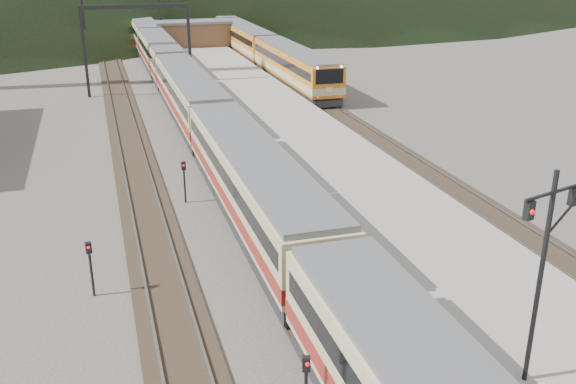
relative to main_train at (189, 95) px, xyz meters
name	(u,v)px	position (x,y,z in m)	size (l,w,h in m)	color
track_main	(199,132)	(0.00, -3.76, -1.99)	(2.60, 200.00, 0.23)	black
track_far	(128,138)	(-5.00, -3.76, -1.99)	(2.60, 200.00, 0.23)	black
track_second	(346,121)	(11.50, -3.76, -1.99)	(2.60, 200.00, 0.23)	black
platform	(280,128)	(5.60, -5.76, -1.56)	(8.00, 100.00, 1.00)	gray
gantry_near	(137,32)	(-2.85, 11.24, 3.53)	(9.55, 0.25, 8.00)	black
gantry_far	(122,9)	(-2.85, 36.24, 3.53)	(9.55, 0.25, 8.00)	black
station_shed	(193,33)	(5.60, 34.24, 0.51)	(9.40, 4.40, 3.10)	brown
main_train	(189,95)	(0.00, 0.00, 0.00)	(2.99, 102.69, 3.66)	tan
second_train	(246,40)	(11.50, 29.97, -0.05)	(2.91, 59.68, 3.55)	orange
signal_mast	(543,257)	(4.17, -36.19, 2.84)	(2.14, 0.73, 6.35)	black
short_signal_a	(306,382)	(-2.07, -35.08, -0.59)	(0.25, 0.21, 2.27)	black
short_signal_b	(184,176)	(-2.87, -17.15, -0.59)	(0.23, 0.17, 2.27)	black
short_signal_c	(90,262)	(-7.67, -25.87, -0.59)	(0.25, 0.20, 2.27)	black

